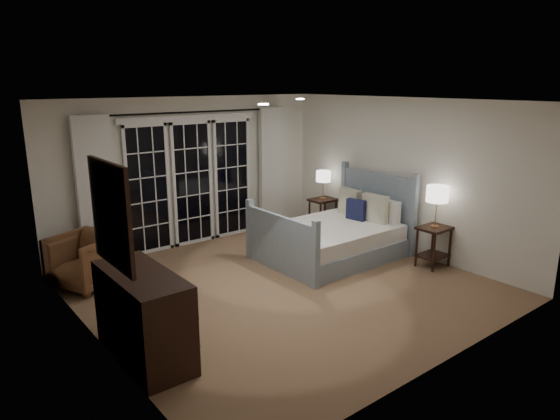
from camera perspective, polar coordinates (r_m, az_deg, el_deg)
floor at (r=6.95m, az=0.30°, el=-8.70°), size 5.00×5.00×0.00m
ceiling at (r=6.39m, az=0.33°, el=12.35°), size 5.00×5.00×0.00m
wall_left at (r=5.42m, az=-20.84°, el=-2.45°), size 0.02×5.00×2.50m
wall_right at (r=8.32m, az=13.92°, el=3.77°), size 0.02×5.00×2.50m
wall_back at (r=8.62m, az=-10.15°, el=4.33°), size 5.00×0.02×2.50m
wall_front at (r=4.93m, az=18.80°, el=-3.89°), size 5.00×0.02×2.50m
french_doors at (r=8.61m, az=-9.98°, el=3.25°), size 2.50×0.04×2.20m
curtain_rod at (r=8.41m, az=-10.13°, el=10.96°), size 3.50×0.03×0.03m
curtain_left at (r=7.89m, az=-20.28°, el=1.98°), size 0.55×0.10×2.25m
curtain_right at (r=9.42m, az=-0.89°, el=4.80°), size 0.55×0.10×2.25m
downlight_a at (r=7.36m, az=2.32°, el=12.56°), size 0.12×0.12×0.01m
downlight_b at (r=5.71m, az=-1.92°, el=11.98°), size 0.12×0.12×0.01m
bed at (r=8.04m, az=6.26°, el=-3.10°), size 2.15×1.54×1.25m
nightstand_left at (r=7.88m, az=17.16°, el=-3.35°), size 0.48×0.38×0.63m
nightstand_right at (r=9.37m, az=4.90°, el=0.03°), size 0.47×0.38×0.62m
lamp_left at (r=7.70m, az=17.55°, el=1.72°), size 0.32×0.32×0.63m
lamp_right at (r=9.24m, az=4.99°, el=3.81°), size 0.27×0.27×0.53m
armchair at (r=7.33m, az=-21.34°, el=-5.40°), size 1.06×1.05×0.74m
dresser at (r=5.29m, az=-15.33°, el=-11.60°), size 0.55×1.30×0.92m
mirror at (r=4.84m, az=-18.75°, el=-0.53°), size 0.05×0.85×1.00m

